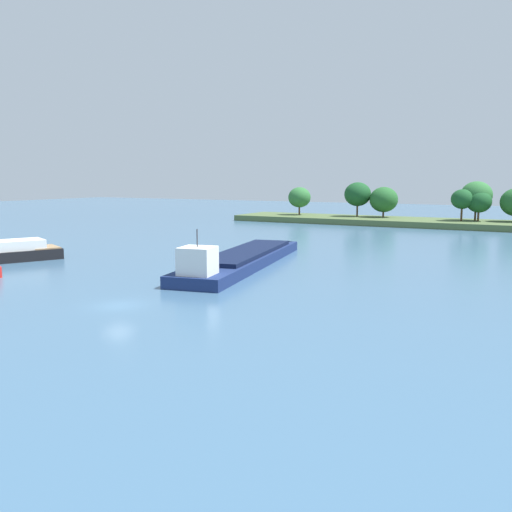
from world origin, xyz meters
name	(u,v)px	position (x,y,z in m)	size (l,w,h in m)	color
ground_plane	(118,306)	(0.00, 0.00, 0.00)	(400.00, 400.00, 0.00)	#3D607F
treeline_island	(417,211)	(5.07, 94.74, 3.23)	(85.02, 16.58, 10.26)	#4C6038
cargo_barge	(242,259)	(-1.11, 23.18, 0.97)	(12.30, 33.52, 5.89)	navy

